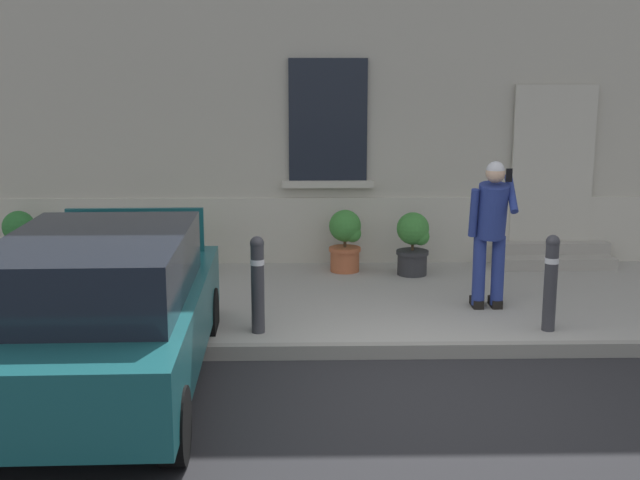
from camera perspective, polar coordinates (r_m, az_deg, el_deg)
The scene contains 13 objects.
ground_plane at distance 7.71m, azimuth 5.87°, elevation -10.45°, with size 80.00×80.00×0.00m, color #232326.
sidewalk at distance 10.32m, azimuth 3.96°, elevation -4.20°, with size 24.00×3.60×0.15m, color #99968E.
curb_edge at distance 8.56m, azimuth 5.10°, elevation -7.61°, with size 24.00×0.12×0.15m, color gray.
building_facade at distance 12.44m, azimuth 3.16°, elevation 15.51°, with size 24.00×1.52×7.50m.
entrance_stoop at distance 12.25m, azimuth 15.71°, elevation -1.07°, with size 1.64×0.64×0.32m.
hatchback_car_teal at distance 7.63m, azimuth -14.77°, elevation -4.75°, with size 1.86×4.10×1.50m.
bollard_near_person at distance 9.11m, azimuth 15.63°, elevation -2.63°, with size 0.15×0.15×1.04m.
bollard_far_left at distance 8.73m, azimuth -4.33°, elevation -2.84°, with size 0.15×0.15×1.04m.
person_on_phone at distance 9.66m, azimuth 11.73°, elevation 1.01°, with size 0.51×0.51×1.74m.
planter_cream at distance 12.02m, azimuth -19.97°, elevation -0.01°, with size 0.44×0.44×0.86m.
planter_olive at distance 11.35m, azimuth -9.50°, elevation -0.12°, with size 0.44×0.44×0.86m.
planter_terracotta at distance 11.38m, azimuth 1.78°, elevation 0.07°, with size 0.44×0.44×0.86m.
planter_charcoal at distance 11.25m, azimuth 6.45°, elevation -0.14°, with size 0.44×0.44×0.86m.
Camera 1 is at (-0.94, -7.08, 2.90)m, focal length 46.40 mm.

